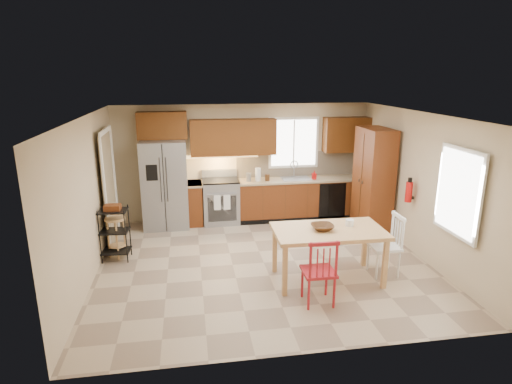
{
  "coord_description": "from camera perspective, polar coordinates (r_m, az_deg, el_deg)",
  "views": [
    {
      "loc": [
        -1.2,
        -6.61,
        3.14
      ],
      "look_at": [
        -0.07,
        0.4,
        1.15
      ],
      "focal_mm": 30.0,
      "sensor_mm": 36.0,
      "label": 1
    }
  ],
  "objects": [
    {
      "name": "paper_towel",
      "position": [
        9.12,
        0.25,
        2.35
      ],
      "size": [
        0.12,
        0.12,
        0.28
      ],
      "primitive_type": "cylinder",
      "color": "white",
      "rests_on": "base_cabinet_run"
    },
    {
      "name": "pantry",
      "position": [
        8.86,
        15.35,
        1.45
      ],
      "size": [
        0.5,
        0.95,
        2.1
      ],
      "primitive_type": "cube",
      "color": "#612A11",
      "rests_on": "floor"
    },
    {
      "name": "window_right",
      "position": [
        6.9,
        25.42,
        -0.05
      ],
      "size": [
        0.04,
        1.02,
        1.32
      ],
      "primitive_type": "cube",
      "color": "white",
      "rests_on": "wall_right"
    },
    {
      "name": "upper_over_fridge",
      "position": [
        9.01,
        -12.41,
        8.67
      ],
      "size": [
        1.0,
        0.35,
        0.55
      ],
      "primitive_type": "cube",
      "color": "#623110",
      "rests_on": "wall_back"
    },
    {
      "name": "floor",
      "position": [
        7.41,
        1.05,
        -9.4
      ],
      "size": [
        5.5,
        5.5,
        0.0
      ],
      "primitive_type": "plane",
      "color": "tan",
      "rests_on": "ground"
    },
    {
      "name": "backsplash",
      "position": [
        9.63,
        6.06,
        3.8
      ],
      "size": [
        2.92,
        0.03,
        0.55
      ],
      "primitive_type": "cube",
      "color": "beige",
      "rests_on": "wall_back"
    },
    {
      "name": "chair_white",
      "position": [
        7.14,
        16.74,
        -6.79
      ],
      "size": [
        0.47,
        0.47,
        0.99
      ],
      "primitive_type": null,
      "rotation": [
        0.0,
        0.0,
        1.56
      ],
      "color": "white",
      "rests_on": "floor"
    },
    {
      "name": "fire_extinguisher",
      "position": [
        8.03,
        19.71,
        0.01
      ],
      "size": [
        0.12,
        0.12,
        0.36
      ],
      "primitive_type": "cylinder",
      "color": "#B90E0C",
      "rests_on": "wall_right"
    },
    {
      "name": "ceiling",
      "position": [
        6.74,
        1.16,
        10.22
      ],
      "size": [
        5.5,
        5.0,
        0.02
      ],
      "primitive_type": "cube",
      "color": "silver",
      "rests_on": "ground"
    },
    {
      "name": "doorway",
      "position": [
        8.31,
        -19.02,
        0.22
      ],
      "size": [
        0.04,
        0.95,
        2.1
      ],
      "primitive_type": "cube",
      "color": "#8C7A59",
      "rests_on": "wall_left"
    },
    {
      "name": "window_back",
      "position": [
        9.49,
        5.03,
        6.57
      ],
      "size": [
        1.12,
        0.04,
        1.12
      ],
      "primitive_type": "cube",
      "color": "white",
      "rests_on": "wall_back"
    },
    {
      "name": "wall_right",
      "position": [
        7.92,
        21.08,
        0.8
      ],
      "size": [
        0.02,
        5.0,
        2.5
      ],
      "primitive_type": "cube",
      "color": "#CCB793",
      "rests_on": "ground"
    },
    {
      "name": "soap_bottle",
      "position": [
        9.36,
        7.76,
        2.27
      ],
      "size": [
        0.09,
        0.09,
        0.19
      ],
      "primitive_type": "imported",
      "color": "#B90E0C",
      "rests_on": "base_cabinet_run"
    },
    {
      "name": "undercab_glow",
      "position": [
        9.09,
        -4.9,
        4.77
      ],
      "size": [
        1.6,
        0.3,
        0.01
      ],
      "primitive_type": "cube",
      "color": "#FFBF66",
      "rests_on": "wall_back"
    },
    {
      "name": "table_bowl",
      "position": [
        6.59,
        8.83,
        -5.04
      ],
      "size": [
        0.35,
        0.35,
        0.08
      ],
      "primitive_type": "imported",
      "rotation": [
        0.0,
        0.0,
        -0.01
      ],
      "color": "#482613",
      "rests_on": "dining_table"
    },
    {
      "name": "canister_wood",
      "position": [
        9.14,
        1.52,
        1.93
      ],
      "size": [
        0.1,
        0.1,
        0.14
      ],
      "primitive_type": "cylinder",
      "color": "#482613",
      "rests_on": "base_cabinet_run"
    },
    {
      "name": "upper_right_block",
      "position": [
        9.66,
        11.97,
        7.51
      ],
      "size": [
        1.0,
        0.35,
        0.75
      ],
      "primitive_type": "cube",
      "color": "#623110",
      "rests_on": "wall_back"
    },
    {
      "name": "wall_back",
      "position": [
        9.38,
        -1.61,
        4.03
      ],
      "size": [
        5.5,
        0.02,
        2.5
      ],
      "primitive_type": "cube",
      "color": "#CCB793",
      "rests_on": "ground"
    },
    {
      "name": "sink",
      "position": [
        9.38,
        5.33,
        1.53
      ],
      "size": [
        0.62,
        0.46,
        0.16
      ],
      "primitive_type": "cube",
      "color": "gray",
      "rests_on": "base_cabinet_run"
    },
    {
      "name": "wall_left",
      "position": [
        7.04,
        -21.5,
        -1.02
      ],
      "size": [
        0.02,
        5.0,
        2.5
      ],
      "primitive_type": "cube",
      "color": "#CCB793",
      "rests_on": "ground"
    },
    {
      "name": "range_stove",
      "position": [
        9.21,
        -4.7,
        -1.3
      ],
      "size": [
        0.76,
        0.63,
        0.92
      ],
      "primitive_type": "cube",
      "color": "gray",
      "rests_on": "floor"
    },
    {
      "name": "table_jar",
      "position": [
        6.83,
        12.36,
        -4.2
      ],
      "size": [
        0.13,
        0.13,
        0.15
      ],
      "primitive_type": "cylinder",
      "rotation": [
        0.0,
        0.0,
        -0.01
      ],
      "color": "white",
      "rests_on": "dining_table"
    },
    {
      "name": "upper_left_block",
      "position": [
        9.08,
        -3.06,
        7.31
      ],
      "size": [
        1.8,
        0.35,
        0.75
      ],
      "primitive_type": "cube",
      "color": "#623110",
      "rests_on": "wall_back"
    },
    {
      "name": "bar_stool",
      "position": [
        7.9,
        -18.1,
        -5.75
      ],
      "size": [
        0.44,
        0.44,
        0.72
      ],
      "primitive_type": null,
      "rotation": [
        0.0,
        0.0,
        0.3
      ],
      "color": "#DDB16E",
      "rests_on": "floor"
    },
    {
      "name": "dishwasher",
      "position": [
        9.44,
        10.12,
        -1.15
      ],
      "size": [
        0.6,
        0.02,
        0.78
      ],
      "primitive_type": "cube",
      "color": "black",
      "rests_on": "floor"
    },
    {
      "name": "utility_cart",
      "position": [
        7.75,
        -18.29,
        -5.32
      ],
      "size": [
        0.5,
        0.4,
        0.94
      ],
      "primitive_type": null,
      "rotation": [
        0.0,
        0.0,
        -0.07
      ],
      "color": "black",
      "rests_on": "floor"
    },
    {
      "name": "canister_steel",
      "position": [
        9.1,
        -0.99,
        2.0
      ],
      "size": [
        0.11,
        0.11,
        0.18
      ],
      "primitive_type": "cylinder",
      "color": "gray",
      "rests_on": "base_cabinet_run"
    },
    {
      "name": "base_cabinet_run",
      "position": [
        9.54,
        6.38,
        -0.82
      ],
      "size": [
        2.92,
        0.6,
        0.9
      ],
      "primitive_type": "cube",
      "color": "#612A11",
      "rests_on": "floor"
    },
    {
      "name": "refrigerator",
      "position": [
        9.02,
        -12.03,
        1.01
      ],
      "size": [
        0.92,
        0.75,
        1.82
      ],
      "primitive_type": "cube",
      "color": "gray",
      "rests_on": "floor"
    },
    {
      "name": "dining_table",
      "position": [
        6.78,
        9.53,
        -8.3
      ],
      "size": [
        1.7,
        0.97,
        0.82
      ],
      "primitive_type": null,
      "rotation": [
        0.0,
        0.0,
        -0.01
      ],
      "color": "#DDB16E",
      "rests_on": "floor"
    },
    {
      "name": "wall_front",
      "position": [
        4.68,
        6.59,
        -8.28
      ],
      "size": [
        5.5,
        0.02,
        2.5
      ],
      "primitive_type": "cube",
      "color": "#CCB793",
      "rests_on": "ground"
    },
    {
      "name": "chair_red",
      "position": [
        6.09,
        8.34,
        -10.28
      ],
      "size": [
        0.47,
        0.47,
        0.99
      ],
      "primitive_type": null,
      "rotation": [
        0.0,
        0.0,
        -0.01
      ],
      "color": "#A41921",
      "rests_on": "floor"
    },
    {
      "name": "base_cabinet_narrow",
      "position": [
        9.21,
        -8.12,
        -1.48
      ],
      "size": [
        0.3,
        0.6,
        0.9
      ],
      "primitive_type": "cube",
      "color": "#612A11",
      "rests_on": "floor"
    }
  ]
}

